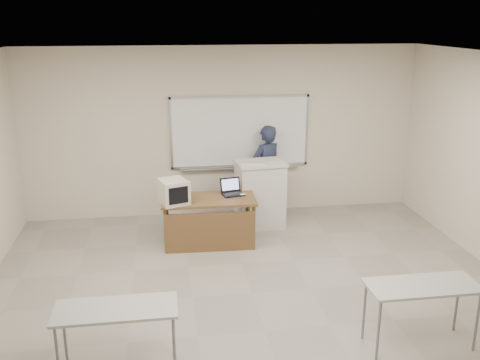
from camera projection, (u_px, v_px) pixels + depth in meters
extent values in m
cube|color=gray|center=(265.00, 331.00, 6.14)|extent=(7.00, 8.00, 0.01)
cube|color=white|center=(240.00, 132.00, 9.49)|extent=(2.40, 0.03, 1.20)
cube|color=#B7BABC|center=(240.00, 97.00, 9.31)|extent=(2.48, 0.04, 0.04)
cube|color=#B7BABC|center=(240.00, 165.00, 9.67)|extent=(2.48, 0.04, 0.04)
cube|color=#B7BABC|center=(171.00, 134.00, 9.32)|extent=(0.04, 0.04, 1.28)
cube|color=#B7BABC|center=(307.00, 130.00, 9.66)|extent=(0.04, 0.04, 1.28)
cube|color=#B7BABC|center=(240.00, 168.00, 9.64)|extent=(2.16, 0.07, 0.02)
cube|color=#ADADA6|center=(116.00, 309.00, 5.23)|extent=(1.20, 0.50, 0.03)
cylinder|color=slate|center=(58.00, 359.00, 5.07)|extent=(0.03, 0.03, 0.70)
cylinder|color=slate|center=(174.00, 348.00, 5.22)|extent=(0.03, 0.03, 0.70)
cylinder|color=slate|center=(65.00, 335.00, 5.44)|extent=(0.03, 0.03, 0.70)
cylinder|color=slate|center=(173.00, 326.00, 5.60)|extent=(0.03, 0.03, 0.70)
cube|color=#ADADA6|center=(423.00, 286.00, 5.68)|extent=(1.20, 0.50, 0.03)
cylinder|color=slate|center=(378.00, 331.00, 5.52)|extent=(0.03, 0.03, 0.70)
cylinder|color=slate|center=(477.00, 322.00, 5.68)|extent=(0.03, 0.03, 0.70)
cylinder|color=slate|center=(364.00, 310.00, 5.90)|extent=(0.03, 0.03, 0.70)
cylinder|color=slate|center=(457.00, 303.00, 6.05)|extent=(0.03, 0.03, 0.70)
cube|color=brown|center=(209.00, 199.00, 8.32)|extent=(1.46, 0.73, 0.04)
cube|color=brown|center=(211.00, 233.00, 8.12)|extent=(1.38, 0.03, 0.63)
cylinder|color=#4D381C|center=(167.00, 232.00, 8.05)|extent=(0.06, 0.06, 0.71)
cylinder|color=#4D381C|center=(254.00, 227.00, 8.24)|extent=(0.06, 0.06, 0.71)
cylinder|color=#4D381C|center=(166.00, 217.00, 8.63)|extent=(0.06, 0.06, 0.71)
cylinder|color=#4D381C|center=(248.00, 213.00, 8.82)|extent=(0.06, 0.06, 0.71)
cube|color=silver|center=(260.00, 195.00, 9.08)|extent=(0.77, 0.55, 1.10)
cube|color=silver|center=(260.00, 163.00, 8.91)|extent=(0.81, 0.59, 0.04)
cube|color=beige|center=(173.00, 191.00, 8.09)|extent=(0.38, 0.40, 0.36)
cube|color=beige|center=(173.00, 196.00, 7.89)|extent=(0.40, 0.04, 0.38)
cube|color=black|center=(173.00, 196.00, 7.87)|extent=(0.30, 0.01, 0.26)
cube|color=black|center=(233.00, 194.00, 8.47)|extent=(0.33, 0.24, 0.02)
cube|color=black|center=(233.00, 194.00, 8.45)|extent=(0.27, 0.14, 0.01)
cube|color=black|center=(232.00, 184.00, 8.57)|extent=(0.33, 0.07, 0.22)
cube|color=#989FE2|center=(232.00, 184.00, 8.56)|extent=(0.28, 0.05, 0.17)
ellipsoid|color=#ACADB5|center=(243.00, 194.00, 8.44)|extent=(0.12, 0.10, 0.04)
cube|color=beige|center=(253.00, 163.00, 8.76)|extent=(0.45, 0.23, 0.02)
imported|color=black|center=(266.00, 171.00, 9.55)|extent=(0.71, 0.62, 1.65)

